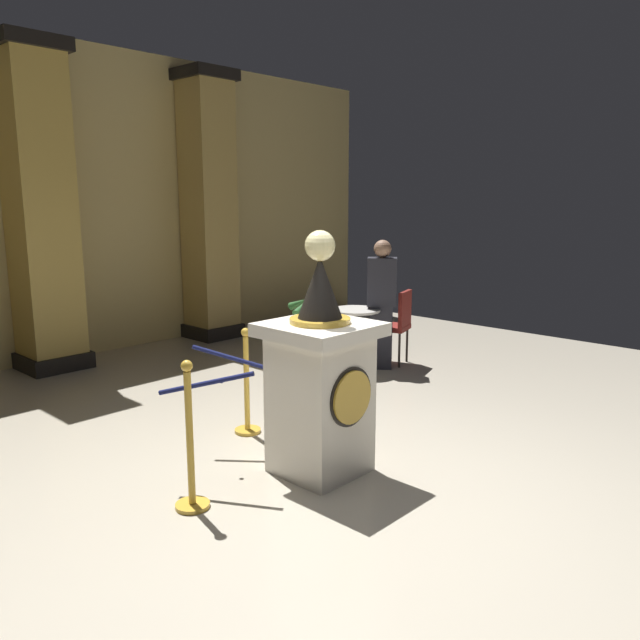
# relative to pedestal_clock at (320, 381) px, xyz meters

# --- Properties ---
(ground_plane) EXTENTS (12.22, 12.22, 0.00)m
(ground_plane) POSITION_rel_pedestal_clock_xyz_m (-0.10, -0.21, -0.74)
(ground_plane) COLOR #B2A893
(back_wall) EXTENTS (12.22, 0.16, 4.11)m
(back_wall) POSITION_rel_pedestal_clock_xyz_m (-0.10, 4.99, 1.32)
(back_wall) COLOR tan
(back_wall) RESTS_ON ground_plane
(pedestal_clock) EXTENTS (0.77, 0.77, 1.89)m
(pedestal_clock) POSITION_rel_pedestal_clock_xyz_m (0.00, 0.00, 0.00)
(pedestal_clock) COLOR silver
(pedestal_clock) RESTS_ON ground_plane
(stanchion_near) EXTENTS (0.24, 0.24, 0.98)m
(stanchion_near) POSITION_rel_pedestal_clock_xyz_m (0.14, 1.05, -0.40)
(stanchion_near) COLOR gold
(stanchion_near) RESTS_ON ground_plane
(stanchion_far) EXTENTS (0.24, 0.24, 1.06)m
(stanchion_far) POSITION_rel_pedestal_clock_xyz_m (-1.05, 0.24, -0.36)
(stanchion_far) COLOR gold
(stanchion_far) RESTS_ON ground_plane
(velvet_rope) EXTENTS (1.04, 1.03, 0.22)m
(velvet_rope) POSITION_rel_pedestal_clock_xyz_m (-0.45, 0.64, 0.05)
(velvet_rope) COLOR #141947
(column_right) EXTENTS (0.75, 0.75, 3.94)m
(column_right) POSITION_rel_pedestal_clock_xyz_m (2.41, 4.57, 1.22)
(column_right) COLOR black
(column_right) RESTS_ON ground_plane
(column_centre_rear) EXTENTS (0.79, 0.79, 3.94)m
(column_centre_rear) POSITION_rel_pedestal_clock_xyz_m (-0.10, 4.57, 1.22)
(column_centre_rear) COLOR black
(column_centre_rear) RESTS_ON ground_plane
(potted_palm_right) EXTENTS (0.71, 0.70, 0.96)m
(potted_palm_right) POSITION_rel_pedestal_clock_xyz_m (2.08, 2.11, -0.48)
(potted_palm_right) COLOR #4C3828
(potted_palm_right) RESTS_ON ground_plane
(bystander_guest) EXTENTS (0.39, 0.42, 1.62)m
(bystander_guest) POSITION_rel_pedestal_clock_xyz_m (2.74, 1.53, 0.12)
(bystander_guest) COLOR #26262D
(bystander_guest) RESTS_ON ground_plane
(cafe_table) EXTENTS (0.61, 0.61, 0.77)m
(cafe_table) POSITION_rel_pedestal_clock_xyz_m (2.47, 1.72, -0.24)
(cafe_table) COLOR #332D28
(cafe_table) RESTS_ON ground_plane
(cafe_chair_red) EXTENTS (0.50, 0.50, 0.96)m
(cafe_chair_red) POSITION_rel_pedestal_clock_xyz_m (3.04, 1.50, -0.16)
(cafe_chair_red) COLOR black
(cafe_chair_red) RESTS_ON ground_plane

